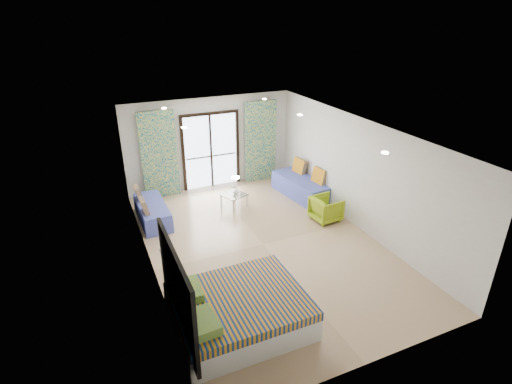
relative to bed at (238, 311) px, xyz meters
name	(u,v)px	position (x,y,z in m)	size (l,w,h in m)	color
floor	(263,244)	(1.48, 2.18, -0.32)	(5.00, 7.50, 0.01)	#9C7E5D
ceiling	(264,131)	(1.48, 2.18, 2.38)	(5.00, 7.50, 0.01)	silver
wall_back	(210,143)	(1.48, 5.93, 1.03)	(5.00, 0.01, 2.70)	silver
wall_front	(377,294)	(1.48, -1.57, 1.03)	(5.00, 0.01, 2.70)	silver
wall_left	(147,213)	(-1.02, 2.18, 1.03)	(0.01, 7.50, 2.70)	silver
wall_right	(358,174)	(3.98, 2.18, 1.03)	(0.01, 7.50, 2.70)	silver
balcony_door	(211,146)	(1.48, 5.91, 0.94)	(1.76, 0.08, 2.28)	black
balcony_rail	(211,156)	(1.48, 5.91, 0.63)	(1.52, 0.03, 0.04)	#595451
curtain_left	(159,155)	(-0.07, 5.75, 0.93)	(1.00, 0.10, 2.50)	beige
curtain_right	(261,142)	(3.03, 5.75, 0.93)	(1.00, 0.10, 2.50)	beige
downlight_a	(235,178)	(0.08, 0.18, 2.35)	(0.12, 0.12, 0.02)	#FFE0B2
downlight_b	(385,153)	(2.88, 0.18, 2.35)	(0.12, 0.12, 0.02)	#FFE0B2
downlight_c	(184,128)	(0.08, 3.18, 2.35)	(0.12, 0.12, 0.02)	#FFE0B2
downlight_d	(300,115)	(2.88, 3.18, 2.35)	(0.12, 0.12, 0.02)	#FFE0B2
downlight_e	(164,108)	(0.08, 5.18, 2.35)	(0.12, 0.12, 0.02)	#FFE0B2
downlight_f	(264,99)	(2.88, 5.18, 2.35)	(0.12, 0.12, 0.02)	#FFE0B2
headboard	(177,291)	(-0.98, 0.00, 0.73)	(0.06, 2.10, 1.50)	black
switch_plate	(160,250)	(-0.99, 1.25, 0.73)	(0.02, 0.10, 0.10)	silver
bed	(238,311)	(0.00, 0.00, 0.00)	(2.19, 1.79, 0.76)	silver
daybed_left	(152,211)	(-0.64, 4.37, -0.05)	(0.69, 1.72, 0.84)	#4650A8
daybed_right	(301,186)	(3.60, 4.14, -0.02)	(1.01, 2.03, 0.96)	#4650A8
coffee_table	(234,196)	(1.56, 4.26, 0.02)	(0.75, 0.75, 0.66)	silver
vase	(236,191)	(1.62, 4.25, 0.15)	(0.17, 0.18, 0.17)	white
armchair	(326,208)	(3.45, 2.62, 0.03)	(0.67, 0.63, 0.69)	#88A415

